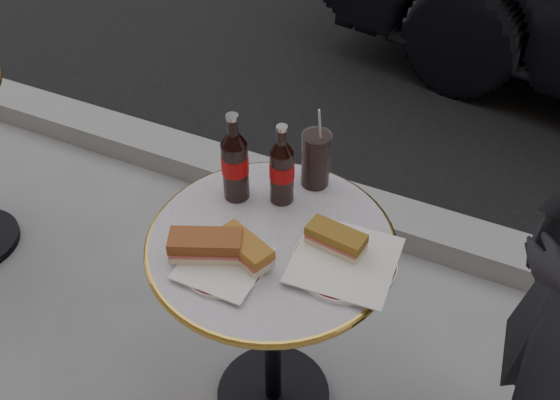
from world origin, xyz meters
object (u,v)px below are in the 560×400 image
at_px(bistro_table, 272,329).
at_px(plate_left, 223,265).
at_px(cola_bottle_right, 282,164).
at_px(cola_bottle_left, 235,157).
at_px(plate_right, 344,262).
at_px(cola_glass, 316,159).

relative_size(bistro_table, plate_left, 3.73).
height_order(plate_left, cola_bottle_right, cola_bottle_right).
height_order(bistro_table, cola_bottle_right, cola_bottle_right).
height_order(bistro_table, cola_bottle_left, cola_bottle_left).
bearing_deg(bistro_table, cola_bottle_left, 145.30).
bearing_deg(plate_right, cola_glass, 126.43).
relative_size(plate_left, plate_right, 0.79).
xyz_separation_m(bistro_table, plate_left, (-0.06, -0.13, 0.37)).
bearing_deg(cola_bottle_left, plate_left, -68.72).
xyz_separation_m(bistro_table, cola_bottle_left, (-0.15, 0.11, 0.49)).
bearing_deg(cola_bottle_left, cola_glass, 39.36).
bearing_deg(cola_glass, plate_right, -53.57).
relative_size(bistro_table, cola_bottle_right, 3.15).
xyz_separation_m(plate_left, plate_right, (0.25, 0.13, 0.00)).
bearing_deg(plate_right, plate_left, -152.81).
distance_m(bistro_table, cola_bottle_right, 0.51).
distance_m(cola_bottle_right, cola_glass, 0.12).
bearing_deg(bistro_table, plate_right, -0.37).
relative_size(plate_left, cola_glass, 1.22).
bearing_deg(cola_glass, cola_bottle_right, -118.35).
distance_m(plate_right, cola_glass, 0.31).
bearing_deg(cola_bottle_left, plate_right, -17.24).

